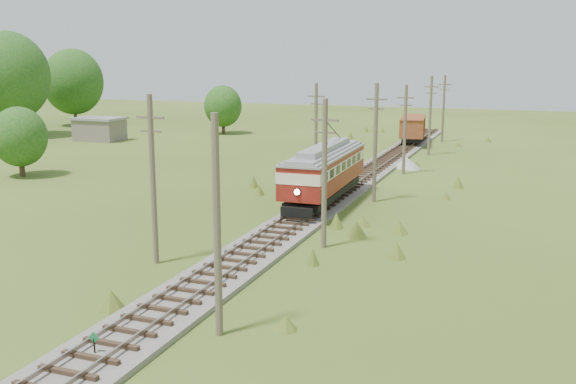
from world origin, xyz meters
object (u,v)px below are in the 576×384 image
at_px(gravel_pile, 407,163).
at_px(switch_marker, 94,343).
at_px(gondola, 413,128).
at_px(streetcar, 325,169).

bearing_deg(gravel_pile, switch_marker, -93.68).
bearing_deg(switch_marker, gondola, 89.82).
relative_size(gondola, gravel_pile, 2.99).
xyz_separation_m(streetcar, gondola, (-0.00, 37.14, -0.60)).
distance_m(switch_marker, gravel_pile, 46.05).
height_order(switch_marker, gondola, gondola).
relative_size(switch_marker, gravel_pile, 0.35).
bearing_deg(streetcar, gravel_pile, 80.06).
bearing_deg(gravel_pile, gondola, 98.58).
relative_size(streetcar, gondola, 1.43).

